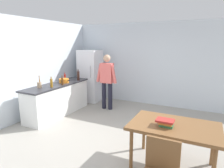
# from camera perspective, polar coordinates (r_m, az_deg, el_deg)

# --- Properties ---
(ground_plane) EXTENTS (14.00, 14.00, 0.00)m
(ground_plane) POSITION_cam_1_polar(r_m,az_deg,el_deg) (4.36, -1.61, -16.10)
(ground_plane) COLOR #9E998E
(wall_back) EXTENTS (6.40, 0.12, 2.70)m
(wall_back) POSITION_cam_1_polar(r_m,az_deg,el_deg) (6.69, 10.44, 5.72)
(wall_back) COLOR silver
(wall_back) RESTS_ON ground_plane
(wall_left) EXTENTS (0.12, 5.60, 2.70)m
(wall_left) POSITION_cam_1_polar(r_m,az_deg,el_deg) (5.73, -24.39, 3.84)
(wall_left) COLOR silver
(wall_left) RESTS_ON ground_plane
(kitchen_counter) EXTENTS (0.64, 2.20, 0.90)m
(kitchen_counter) POSITION_cam_1_polar(r_m,az_deg,el_deg) (5.89, -15.39, -4.26)
(kitchen_counter) COLOR white
(kitchen_counter) RESTS_ON ground_plane
(refrigerator) EXTENTS (0.70, 0.67, 1.80)m
(refrigerator) POSITION_cam_1_polar(r_m,az_deg,el_deg) (6.98, -6.29, 2.37)
(refrigerator) COLOR white
(refrigerator) RESTS_ON ground_plane
(person) EXTENTS (0.70, 0.22, 1.70)m
(person) POSITION_cam_1_polar(r_m,az_deg,el_deg) (6.03, -1.48, 1.67)
(person) COLOR #1E1E2D
(person) RESTS_ON ground_plane
(dining_table) EXTENTS (1.40, 0.90, 0.75)m
(dining_table) POSITION_cam_1_polar(r_m,az_deg,el_deg) (3.42, 17.53, -12.41)
(dining_table) COLOR brown
(dining_table) RESTS_ON ground_plane
(cooking_pot) EXTENTS (0.40, 0.28, 0.12)m
(cooking_pot) POSITION_cam_1_polar(r_m,az_deg,el_deg) (5.91, -13.75, 0.95)
(cooking_pot) COLOR orange
(cooking_pot) RESTS_ON kitchen_counter
(utensil_jar) EXTENTS (0.11, 0.11, 0.32)m
(utensil_jar) POSITION_cam_1_polar(r_m,az_deg,el_deg) (5.44, -20.31, -0.20)
(utensil_jar) COLOR tan
(utensil_jar) RESTS_ON kitchen_counter
(bottle_oil_amber) EXTENTS (0.06, 0.06, 0.28)m
(bottle_oil_amber) POSITION_cam_1_polar(r_m,az_deg,el_deg) (5.38, -17.16, 0.30)
(bottle_oil_amber) COLOR #996619
(bottle_oil_amber) RESTS_ON kitchen_counter
(bottle_wine_dark) EXTENTS (0.08, 0.08, 0.34)m
(bottle_wine_dark) POSITION_cam_1_polar(r_m,az_deg,el_deg) (6.18, -9.73, 2.40)
(bottle_wine_dark) COLOR black
(bottle_wine_dark) RESTS_ON kitchen_counter
(bottle_beer_brown) EXTENTS (0.06, 0.06, 0.26)m
(bottle_beer_brown) POSITION_cam_1_polar(r_m,az_deg,el_deg) (5.60, -14.21, 0.81)
(bottle_beer_brown) COLOR #5B3314
(bottle_beer_brown) RESTS_ON kitchen_counter
(bottle_sauce_red) EXTENTS (0.06, 0.06, 0.24)m
(bottle_sauce_red) POSITION_cam_1_polar(r_m,az_deg,el_deg) (6.30, -13.50, 1.95)
(bottle_sauce_red) COLOR #B22319
(bottle_sauce_red) RESTS_ON kitchen_counter
(book_stack) EXTENTS (0.28, 0.21, 0.11)m
(book_stack) POSITION_cam_1_polar(r_m,az_deg,el_deg) (3.28, 15.31, -10.70)
(book_stack) COLOR #387A47
(book_stack) RESTS_ON dining_table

